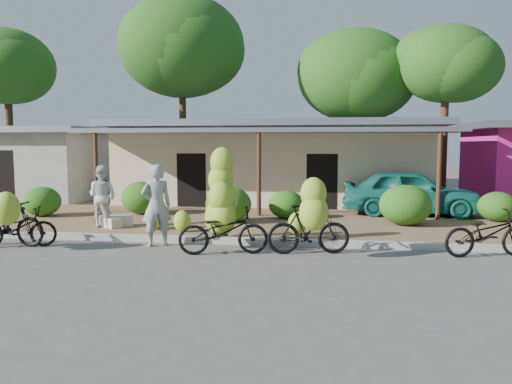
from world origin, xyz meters
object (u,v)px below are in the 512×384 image
at_px(vendor, 156,205).
at_px(teal_van, 411,192).
at_px(bike_left, 6,221).
at_px(sack_near, 117,221).
at_px(bike_center, 223,214).
at_px(tree_far_center, 179,45).
at_px(tree_center_right, 352,74).
at_px(bike_far_right, 488,234).
at_px(bystander, 102,196).
at_px(tree_back_left, 5,65).
at_px(bike_right, 310,223).
at_px(sack_far, 109,222).
at_px(bike_far_left, 15,224).
at_px(tree_near_right, 441,62).

distance_m(vendor, teal_van, 8.70).
bearing_deg(bike_left, teal_van, -56.70).
xyz_separation_m(sack_near, vendor, (1.87, -1.92, 0.71)).
bearing_deg(bike_left, bike_center, -85.55).
distance_m(tree_far_center, vendor, 16.52).
distance_m(tree_center_right, bike_far_right, 16.33).
relative_size(bike_center, bystander, 1.36).
distance_m(tree_center_right, vendor, 16.75).
distance_m(tree_back_left, teal_van, 20.32).
distance_m(bike_center, bike_right, 1.98).
bearing_deg(teal_van, bike_right, 156.44).
relative_size(bystander, teal_van, 0.40).
relative_size(bike_center, bike_right, 1.24).
relative_size(tree_far_center, vendor, 5.16).
bearing_deg(bike_right, sack_far, 56.58).
bearing_deg(sack_far, tree_back_left, 134.93).
relative_size(bike_left, teal_van, 0.43).
bearing_deg(bike_left, bike_right, -86.88).
height_order(bike_far_left, bystander, bystander).
relative_size(tree_back_left, tree_center_right, 0.98).
height_order(tree_center_right, vendor, tree_center_right).
height_order(bike_center, bystander, bike_center).
height_order(tree_back_left, teal_van, tree_back_left).
xyz_separation_m(bike_right, teal_van, (3.05, 6.04, 0.14)).
bearing_deg(tree_near_right, tree_center_right, 153.43).
distance_m(bike_far_left, sack_far, 2.78).
xyz_separation_m(tree_back_left, vendor, (11.86, -11.62, -5.35)).
xyz_separation_m(tree_center_right, bike_far_right, (2.38, -15.19, -5.52)).
distance_m(bike_far_left, bystander, 2.70).
xyz_separation_m(tree_near_right, bike_far_left, (-12.35, -13.85, -5.62)).
distance_m(tree_near_right, bike_left, 19.50).
relative_size(tree_far_center, bike_far_right, 4.94).
relative_size(bike_center, sack_far, 3.17).
bearing_deg(bystander, tree_center_right, -108.93).
bearing_deg(bike_left, tree_far_center, 3.71).
relative_size(tree_back_left, bike_right, 4.24).
bearing_deg(tree_back_left, bystander, -45.65).
xyz_separation_m(sack_near, teal_van, (8.61, 3.59, 0.60)).
relative_size(tree_center_right, teal_van, 1.88).
bearing_deg(bystander, bike_far_right, 179.27).
height_order(bike_right, vendor, vendor).
bearing_deg(tree_far_center, bike_center, -69.68).
bearing_deg(tree_back_left, tree_near_right, 4.09).
bearing_deg(bike_far_right, teal_van, -5.75).
bearing_deg(sack_near, tree_far_center, 98.91).
relative_size(bike_far_right, sack_near, 2.42).
height_order(tree_near_right, bike_far_left, tree_near_right).
xyz_separation_m(vendor, bystander, (-2.19, 1.73, 0.01)).
distance_m(tree_far_center, sack_far, 14.95).
relative_size(tree_back_left, sack_far, 10.80).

